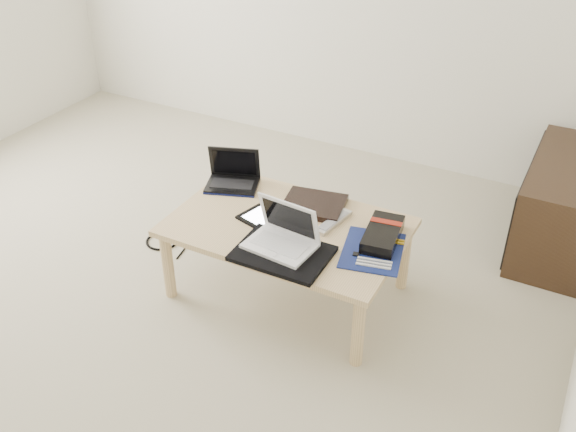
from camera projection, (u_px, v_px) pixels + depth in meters
The scene contains 14 objects.
ground at pixel (137, 296), 3.22m from camera, with size 4.00×4.00×0.00m, color beige.
coffee_table at pixel (287, 233), 3.06m from camera, with size 1.10×0.70×0.40m.
media_cabinet at pixel (562, 205), 3.47m from camera, with size 0.41×0.90×0.50m.
book at pixel (314, 205), 3.16m from camera, with size 0.33×0.29×0.03m.
netbook at pixel (233, 178), 3.33m from camera, with size 0.32×0.27×0.19m.
tablet at pixel (267, 219), 3.06m from camera, with size 0.29×0.25×0.01m.
remote at pixel (334, 222), 3.04m from camera, with size 0.10×0.25×0.02m.
neoprene_sleeve at pixel (282, 253), 2.83m from camera, with size 0.41×0.30×0.02m, color black.
white_laptop at pixel (283, 236), 2.84m from camera, with size 0.32×0.24×0.21m.
motherboard at pixel (373, 251), 2.85m from camera, with size 0.33×0.38×0.02m.
gpu_box at pixel (383, 235), 2.91m from camera, with size 0.18×0.31×0.06m.
cable_coil at pixel (276, 221), 3.05m from camera, with size 0.10×0.10×0.01m, color black.
floor_cable_coil at pixel (162, 241), 3.61m from camera, with size 0.18×0.18×0.01m, color black.
floor_cable_trail at pixel (191, 240), 3.62m from camera, with size 0.01×0.01×0.37m, color black.
Camera 1 is at (1.82, -1.84, 2.09)m, focal length 40.00 mm.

